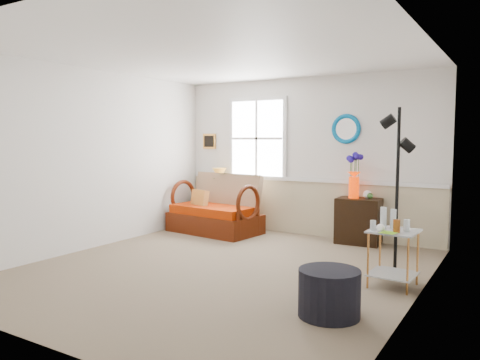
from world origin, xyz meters
The scene contains 19 objects.
floor centered at (0.00, 0.00, 0.00)m, with size 4.50×5.00×0.01m, color #796B53.
ceiling centered at (0.00, 0.00, 2.60)m, with size 4.50×5.00×0.01m, color white.
walls centered at (0.00, 0.00, 1.30)m, with size 4.51×5.01×2.60m.
wainscot centered at (0.00, 2.48, 0.45)m, with size 4.46×0.02×0.90m, color tan.
chair_rail centered at (0.00, 2.47, 0.92)m, with size 4.46×0.04×0.06m, color white.
window centered at (-0.90, 2.47, 1.60)m, with size 1.14×0.06×1.44m, color white, non-canonical shape.
picture centered at (-1.92, 2.48, 1.55)m, with size 0.28×0.03×0.28m, color #BA7C30.
mirror centered at (0.70, 2.48, 1.75)m, with size 0.47×0.47×0.07m, color #0091C8.
loveseat centered at (-1.36, 1.82, 0.50)m, with size 1.52×0.86×0.99m, color #4C1606, non-canonical shape.
throw_pillow centered at (-1.63, 1.76, 0.52)m, with size 0.40×0.10×0.40m, color #CC5B0A, non-canonical shape.
lamp_stand centered at (-1.61, 2.30, 0.30)m, with size 0.34×0.34×0.60m, color black, non-canonical shape.
table_lamp centered at (-1.60, 2.33, 0.83)m, with size 0.26×0.26×0.47m, color #B37824, non-canonical shape.
potted_plant centered at (-1.47, 2.28, 0.76)m, with size 0.36×0.40×0.31m, color #356026.
cabinet centered at (1.00, 2.26, 0.35)m, with size 0.65×0.42×0.70m, color black, non-canonical shape.
flower_vase centered at (0.91, 2.25, 1.03)m, with size 0.20×0.20×0.67m, color red, non-canonical shape.
side_table centered at (1.95, 0.39, 0.31)m, with size 0.49×0.49×0.62m, color #B87737, non-canonical shape.
tabletop_items centered at (1.91, 0.35, 0.73)m, with size 0.38×0.38×0.23m, color silver, non-canonical shape.
floor_lamp centered at (1.87, 0.84, 0.98)m, with size 0.28×0.28×1.95m, color black, non-canonical shape.
ottoman centered at (1.67, -0.78, 0.21)m, with size 0.56×0.56×0.43m, color black.
Camera 1 is at (3.11, -4.68, 1.59)m, focal length 35.00 mm.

